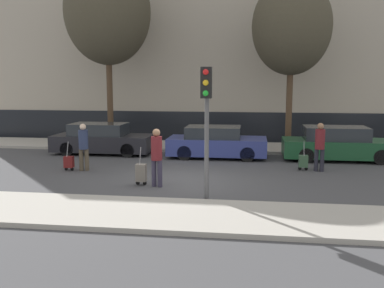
% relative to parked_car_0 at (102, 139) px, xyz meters
% --- Properties ---
extents(ground_plane, '(80.00, 80.00, 0.00)m').
position_rel_parked_car_0_xyz_m(ground_plane, '(4.35, -4.70, -0.64)').
color(ground_plane, '#424244').
extents(sidewalk_near, '(28.00, 2.50, 0.12)m').
position_rel_parked_car_0_xyz_m(sidewalk_near, '(4.35, -8.45, -0.58)').
color(sidewalk_near, '#A39E93').
rests_on(sidewalk_near, ground_plane).
extents(sidewalk_far, '(28.00, 3.00, 0.12)m').
position_rel_parked_car_0_xyz_m(sidewalk_far, '(4.35, 2.30, -0.58)').
color(sidewalk_far, '#A39E93').
rests_on(sidewalk_far, ground_plane).
extents(building_facade, '(28.00, 2.40, 10.93)m').
position_rel_parked_car_0_xyz_m(building_facade, '(4.35, 5.67, 4.81)').
color(building_facade, '#A89E8C').
rests_on(building_facade, ground_plane).
extents(parked_car_0, '(4.38, 1.71, 1.36)m').
position_rel_parked_car_0_xyz_m(parked_car_0, '(0.00, 0.00, 0.00)').
color(parked_car_0, black).
rests_on(parked_car_0, ground_plane).
extents(parked_car_1, '(4.13, 1.81, 1.33)m').
position_rel_parked_car_0_xyz_m(parked_car_1, '(5.14, -0.24, -0.01)').
color(parked_car_1, navy).
rests_on(parked_car_1, ground_plane).
extents(parked_car_2, '(4.55, 1.76, 1.38)m').
position_rel_parked_car_0_xyz_m(parked_car_2, '(10.15, -0.20, 0.01)').
color(parked_car_2, '#194728').
rests_on(parked_car_2, ground_plane).
extents(pedestrian_left, '(0.35, 0.34, 1.71)m').
position_rel_parked_car_0_xyz_m(pedestrian_left, '(0.61, -3.61, 0.33)').
color(pedestrian_left, '#4C4233').
rests_on(pedestrian_left, ground_plane).
extents(trolley_left, '(0.34, 0.29, 1.06)m').
position_rel_parked_car_0_xyz_m(trolley_left, '(0.07, -3.70, -0.32)').
color(trolley_left, maroon).
rests_on(trolley_left, ground_plane).
extents(pedestrian_center, '(0.34, 0.34, 1.79)m').
position_rel_parked_car_0_xyz_m(pedestrian_center, '(3.75, -5.58, 0.38)').
color(pedestrian_center, '#383347').
rests_on(pedestrian_center, ground_plane).
extents(trolley_center, '(0.34, 0.29, 1.20)m').
position_rel_parked_car_0_xyz_m(trolley_center, '(3.22, -5.45, -0.25)').
color(trolley_center, slate).
rests_on(trolley_center, ground_plane).
extents(pedestrian_right, '(0.35, 0.34, 1.75)m').
position_rel_parked_car_0_xyz_m(pedestrian_right, '(9.04, -2.56, 0.36)').
color(pedestrian_right, '#23232D').
rests_on(pedestrian_right, ground_plane).
extents(trolley_right, '(0.34, 0.29, 1.09)m').
position_rel_parked_car_0_xyz_m(trolley_right, '(8.50, -2.45, -0.31)').
color(trolley_right, '#335138').
rests_on(trolley_right, ground_plane).
extents(traffic_light, '(0.28, 0.47, 3.58)m').
position_rel_parked_car_0_xyz_m(traffic_light, '(5.42, -7.06, 1.92)').
color(traffic_light, '#515154').
rests_on(traffic_light, ground_plane).
extents(parked_bicycle, '(1.77, 0.06, 0.96)m').
position_rel_parked_car_0_xyz_m(parked_bicycle, '(10.03, 1.92, -0.15)').
color(parked_bicycle, black).
rests_on(parked_bicycle, sidewalk_far).
extents(bare_tree_near_crossing, '(3.50, 3.50, 7.63)m').
position_rel_parked_car_0_xyz_m(bare_tree_near_crossing, '(8.27, 1.69, 4.95)').
color(bare_tree_near_crossing, '#4C3826').
rests_on(bare_tree_near_crossing, sidewalk_far).
extents(bare_tree_down_street, '(4.02, 4.02, 8.76)m').
position_rel_parked_car_0_xyz_m(bare_tree_down_street, '(-0.14, 1.67, 5.76)').
color(bare_tree_down_street, '#4C3826').
rests_on(bare_tree_down_street, sidewalk_far).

